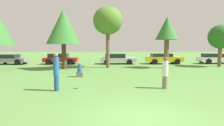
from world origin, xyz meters
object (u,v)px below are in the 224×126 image
bystander_sitting (80,71)px  tree_1 (63,27)px  frisbee (110,51)px  tree_4 (221,37)px  parked_car_red (60,58)px  person_catcher (165,72)px  tree_3 (167,29)px  tree_2 (108,21)px  parked_car_white (214,58)px  parked_car_silver (117,59)px  person_thrower (56,71)px  parked_car_grey (10,59)px  parked_car_yellow (163,58)px

bystander_sitting → tree_1: tree_1 is taller
frisbee → tree_4: 15.57m
parked_car_red → person_catcher: bearing=-56.3°
bystander_sitting → tree_3: 10.03m
tree_2 → parked_car_red: size_ratio=1.52×
bystander_sitting → parked_car_white: (15.45, 9.42, 0.25)m
tree_2 → tree_3: (5.87, -0.51, -0.84)m
parked_car_silver → person_thrower: bearing=-105.4°
tree_3 → parked_car_grey: (-17.60, 4.20, -3.21)m
person_thrower → tree_4: tree_4 is taller
person_catcher → tree_1: size_ratio=0.30×
tree_3 → parked_car_silver: size_ratio=1.17×
bystander_sitting → person_thrower: bearing=-97.8°
bystander_sitting → parked_car_grey: parked_car_grey is taller
parked_car_yellow → parked_car_silver: bearing=179.2°
parked_car_red → parked_car_silver: parked_car_red is taller
tree_1 → parked_car_yellow: bearing=23.1°
person_catcher → tree_4: 13.49m
parked_car_white → bystander_sitting: bearing=-148.4°
bystander_sitting → tree_4: tree_4 is taller
parked_car_white → parked_car_yellow: bearing=-178.4°
person_catcher → frisbee: (-2.90, -0.18, 1.13)m
frisbee → parked_car_grey: bearing=131.6°
tree_1 → parked_car_white: size_ratio=1.37×
parked_car_red → parked_car_yellow: bearing=-0.2°
bystander_sitting → tree_1: bearing=115.3°
frisbee → parked_car_red: 14.58m
tree_2 → person_thrower: bearing=-105.2°
tree_2 → parked_car_red: bearing=146.8°
person_thrower → parked_car_grey: (-9.09, 13.41, -0.36)m
parked_car_grey → parked_car_yellow: (18.60, -0.02, 0.05)m
frisbee → parked_car_silver: frisbee is taller
person_thrower → frisbee: size_ratio=8.30×
person_thrower → bystander_sitting: bearing=78.7°
person_thrower → tree_2: tree_2 is taller
person_thrower → parked_car_red: 13.84m
tree_3 → parked_car_white: (7.51, 4.34, -3.17)m
parked_car_red → parked_car_yellow: size_ratio=0.93×
person_catcher → tree_2: bearing=-76.0°
person_thrower → tree_2: (2.64, 9.72, 3.69)m
tree_4 → person_catcher: bearing=-132.4°
tree_4 → parked_car_red: (-17.67, 3.32, -2.46)m
parked_car_red → parked_car_white: 19.13m
frisbee → parked_car_yellow: 14.94m
parked_car_grey → parked_car_red: (5.98, 0.07, 0.04)m
parked_car_red → parked_car_white: bearing=0.4°
person_catcher → bystander_sitting: (-5.02, 3.78, -0.44)m
tree_2 → tree_4: bearing=2.1°
frisbee → tree_1: bearing=116.6°
tree_1 → parked_car_yellow: size_ratio=1.28×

